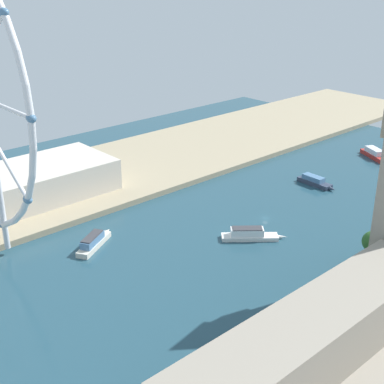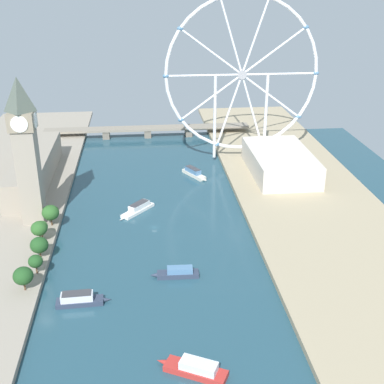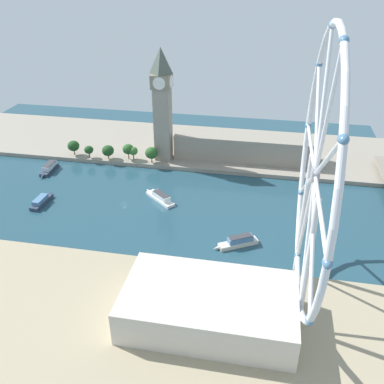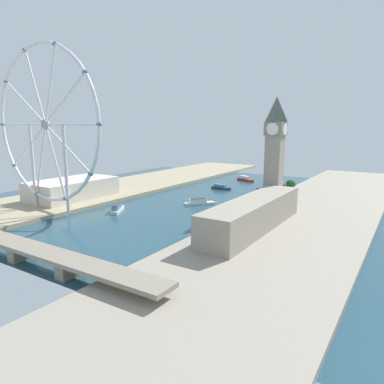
# 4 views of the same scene
# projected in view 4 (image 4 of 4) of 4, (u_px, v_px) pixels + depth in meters

# --- Properties ---
(ground_plane) EXTENTS (370.86, 370.86, 0.00)m
(ground_plane) POSITION_uv_depth(u_px,v_px,m) (203.00, 199.00, 322.34)
(ground_plane) COLOR #234756
(riverbank_left) EXTENTS (90.00, 520.00, 3.00)m
(riverbank_left) POSITION_uv_depth(u_px,v_px,m) (315.00, 211.00, 268.85)
(riverbank_left) COLOR gray
(riverbank_left) RESTS_ON ground_plane
(riverbank_right) EXTENTS (90.00, 520.00, 3.00)m
(riverbank_right) POSITION_uv_depth(u_px,v_px,m) (123.00, 187.00, 375.27)
(riverbank_right) COLOR tan
(riverbank_right) RESTS_ON ground_plane
(clock_tower) EXTENTS (14.88, 14.88, 84.86)m
(clock_tower) POSITION_uv_depth(u_px,v_px,m) (275.00, 151.00, 268.44)
(clock_tower) COLOR gray
(clock_tower) RESTS_ON riverbank_left
(parliament_block) EXTENTS (22.00, 110.63, 18.86)m
(parliament_block) POSITION_uv_depth(u_px,v_px,m) (254.00, 214.00, 216.87)
(parliament_block) COLOR gray
(parliament_block) RESTS_ON riverbank_left
(tree_row_embankment) EXTENTS (12.44, 74.66, 12.62)m
(tree_row_embankment) POSITION_uv_depth(u_px,v_px,m) (277.00, 189.00, 310.55)
(tree_row_embankment) COLOR #513823
(tree_row_embankment) RESTS_ON riverbank_left
(ferris_wheel) EXTENTS (118.03, 3.20, 122.15)m
(ferris_wheel) POSITION_uv_depth(u_px,v_px,m) (45.00, 125.00, 257.22)
(ferris_wheel) COLOR silver
(ferris_wheel) RESTS_ON riverbank_right
(riverside_hall) EXTENTS (41.90, 74.23, 16.35)m
(riverside_hall) POSITION_uv_depth(u_px,v_px,m) (72.00, 189.00, 311.14)
(riverside_hall) COLOR beige
(riverside_hall) RESTS_ON riverbank_right
(river_bridge) EXTENTS (182.86, 13.23, 8.68)m
(river_bridge) POSITION_uv_depth(u_px,v_px,m) (21.00, 247.00, 174.34)
(river_bridge) COLOR gray
(river_bridge) RESTS_ON ground_plane
(tour_boat_0) EXTENTS (16.80, 25.28, 6.05)m
(tour_boat_0) POSITION_uv_depth(u_px,v_px,m) (117.00, 208.00, 274.01)
(tour_boat_0) COLOR beige
(tour_boat_0) RESTS_ON ground_plane
(tour_boat_1) EXTENTS (27.25, 17.22, 5.83)m
(tour_boat_1) POSITION_uv_depth(u_px,v_px,m) (245.00, 179.00, 427.49)
(tour_boat_1) COLOR #B22D28
(tour_boat_1) RESTS_ON ground_plane
(tour_boat_2) EXTENTS (24.91, 7.05, 6.08)m
(tour_boat_2) POSITION_uv_depth(u_px,v_px,m) (269.00, 188.00, 361.90)
(tour_boat_2) COLOR #2D384C
(tour_boat_2) RESTS_ON ground_plane
(tour_boat_3) EXTENTS (22.63, 25.12, 5.59)m
(tour_boat_3) POSITION_uv_depth(u_px,v_px,m) (199.00, 202.00, 298.53)
(tour_boat_3) COLOR white
(tour_boat_3) RESTS_ON ground_plane
(tour_boat_4) EXTENTS (24.21, 6.62, 5.09)m
(tour_boat_4) POSITION_uv_depth(u_px,v_px,m) (221.00, 187.00, 371.35)
(tour_boat_4) COLOR #2D384C
(tour_boat_4) RESTS_ON ground_plane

